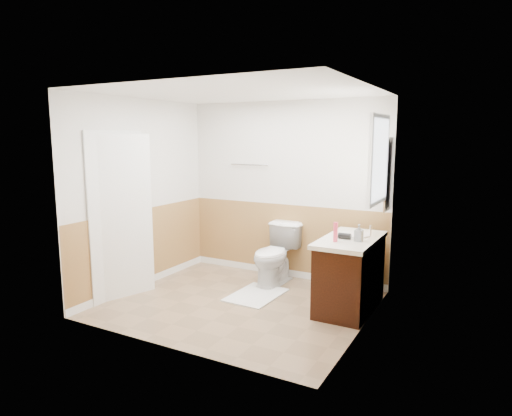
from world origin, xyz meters
The scene contains 32 objects.
floor centered at (0.00, 0.00, 0.00)m, with size 3.00×3.00×0.00m, color #8C7051.
ceiling centered at (0.00, 0.00, 2.50)m, with size 3.00×3.00×0.00m, color white.
wall_back centered at (0.00, 1.30, 1.25)m, with size 3.00×3.00×0.00m, color silver.
wall_front centered at (0.00, -1.30, 1.25)m, with size 3.00×3.00×0.00m, color silver.
wall_left centered at (-1.50, 0.00, 1.25)m, with size 3.00×3.00×0.00m, color silver.
wall_right centered at (1.50, 0.00, 1.25)m, with size 3.00×3.00×0.00m, color silver.
wainscot_back centered at (0.00, 1.29, 0.50)m, with size 3.00×3.00×0.00m, color #B58D48.
wainscot_front centered at (0.00, -1.29, 0.50)m, with size 3.00×3.00×0.00m, color #B58D48.
wainscot_left centered at (-1.49, 0.00, 0.50)m, with size 2.60×2.60×0.00m, color #B58D48.
wainscot_right centered at (1.49, 0.00, 0.50)m, with size 2.60×2.60×0.00m, color #B58D48.
toilet centered at (0.05, 0.88, 0.41)m, with size 0.46×0.81×0.82m, color white.
bath_mat centered at (0.05, 0.34, 0.01)m, with size 0.55×0.80×0.02m, color white.
vanity_cabinet centered at (1.21, 0.50, 0.40)m, with size 0.55×1.10×0.80m, color black.
vanity_knob_left centered at (0.91, 0.40, 0.55)m, with size 0.03×0.03×0.03m, color silver.
vanity_knob_right centered at (0.91, 0.60, 0.55)m, with size 0.03×0.03×0.03m, color silver.
countertop centered at (1.20, 0.50, 0.83)m, with size 0.60×1.15×0.05m, color white.
sink_basin centered at (1.21, 0.65, 0.86)m, with size 0.36×0.36×0.02m, color white.
faucet centered at (1.39, 0.65, 0.92)m, with size 0.02×0.02×0.14m, color silver.
lotion_bottle centered at (1.11, 0.23, 0.96)m, with size 0.05×0.05×0.22m, color #E03A53.
soap_dispenser centered at (1.33, 0.38, 0.95)m, with size 0.09×0.09×0.19m, color gray.
hair_dryer_body centered at (1.16, 0.41, 0.89)m, with size 0.07×0.07×0.14m, color black.
hair_dryer_handle centered at (1.13, 0.42, 0.86)m, with size 0.03×0.03×0.07m, color black.
mirror_panel centered at (1.48, 1.10, 1.55)m, with size 0.02×0.35×0.90m, color silver.
window_frame centered at (1.47, 0.59, 1.75)m, with size 0.04×0.80×1.00m, color white.
window_glass centered at (1.49, 0.59, 1.75)m, with size 0.01×0.70×0.90m, color white.
door centered at (-1.40, -0.45, 1.02)m, with size 0.05×0.80×2.04m, color white.
door_frame centered at (-1.48, -0.45, 1.03)m, with size 0.02×0.92×2.10m, color white.
door_knob centered at (-1.34, -0.12, 0.95)m, with size 0.06×0.06×0.06m, color silver.
towel_bar centered at (-0.55, 1.25, 1.60)m, with size 0.02×0.02×0.62m, color silver.
tp_holder_bar centered at (-0.10, 1.23, 0.70)m, with size 0.02×0.02×0.14m, color silver.
tp_roll centered at (-0.10, 1.23, 0.70)m, with size 0.11×0.11×0.10m, color white.
tp_sheet centered at (-0.10, 1.23, 0.59)m, with size 0.10×0.01×0.16m, color white.
Camera 1 is at (2.64, -4.45, 2.00)m, focal length 31.37 mm.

